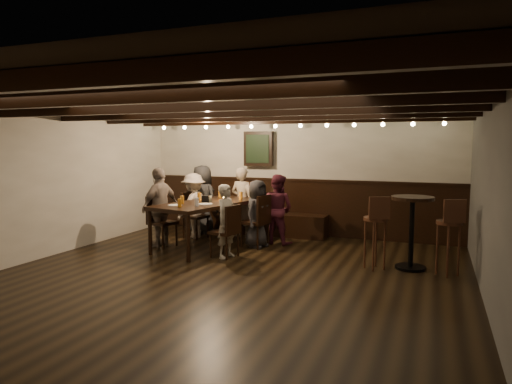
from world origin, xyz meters
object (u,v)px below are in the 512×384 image
at_px(bar_stool_left, 375,242).
at_px(chair_left_far, 162,231).
at_px(chair_right_far, 225,241).
at_px(chair_right_near, 256,231).
at_px(chair_left_near, 195,224).
at_px(person_bench_left, 202,199).
at_px(person_bench_centre, 242,202).
at_px(high_top_table, 412,222).
at_px(bar_stool_right, 448,247).
at_px(person_bench_right, 277,209).
at_px(person_right_far, 227,221).
at_px(dining_table, 209,206).
at_px(person_left_near, 194,206).
at_px(person_right_near, 257,214).
at_px(person_left_far, 160,207).

bearing_deg(bar_stool_left, chair_left_far, 152.88).
bearing_deg(chair_right_far, chair_right_near, -0.11).
height_order(chair_left_near, person_bench_left, person_bench_left).
bearing_deg(person_bench_left, chair_left_near, 111.90).
bearing_deg(chair_left_near, person_bench_centre, 129.84).
relative_size(high_top_table, bar_stool_left, 0.99).
bearing_deg(person_bench_left, bar_stool_right, 174.75).
bearing_deg(person_bench_right, chair_left_far, 39.82).
xyz_separation_m(chair_left_far, person_bench_centre, (1.01, 1.32, 0.42)).
relative_size(chair_left_near, chair_right_far, 1.05).
height_order(person_bench_left, person_right_far, person_bench_left).
bearing_deg(dining_table, chair_right_far, -32.07).
xyz_separation_m(person_bench_centre, person_left_near, (-0.86, -0.43, -0.06)).
bearing_deg(person_bench_left, person_right_near, 164.74).
xyz_separation_m(person_bench_left, high_top_table, (4.17, -1.28, 0.00)).
bearing_deg(person_bench_left, chair_right_far, 140.16).
bearing_deg(dining_table, person_right_far, -30.96).
bearing_deg(chair_left_near, bar_stool_right, 90.03).
bearing_deg(person_left_near, chair_left_near, 90.00).
height_order(chair_right_far, person_bench_centre, person_bench_centre).
height_order(dining_table, high_top_table, high_top_table).
distance_m(chair_right_near, person_left_far, 1.78).
bearing_deg(person_right_far, chair_right_near, 1.92).
distance_m(high_top_table, bar_stool_right, 0.61).
xyz_separation_m(dining_table, bar_stool_left, (2.98, -0.42, -0.34)).
xyz_separation_m(person_bench_right, high_top_table, (2.41, -0.91, 0.06)).
bearing_deg(bar_stool_right, person_left_near, 146.23).
bearing_deg(person_left_far, bar_stool_left, 99.82).
relative_size(person_left_far, person_right_near, 1.18).
distance_m(person_bench_centre, person_left_far, 1.68).
height_order(chair_left_far, person_bench_centre, person_bench_centre).
distance_m(chair_right_far, person_bench_centre, 1.72).
bearing_deg(dining_table, chair_left_far, -147.97).
bearing_deg(chair_left_near, high_top_table, 90.72).
height_order(person_bench_left, high_top_table, person_bench_left).
relative_size(chair_left_near, person_bench_left, 0.64).
xyz_separation_m(chair_left_near, person_bench_left, (-0.08, 0.48, 0.43)).
distance_m(dining_table, person_bench_right, 1.28).
distance_m(person_bench_left, bar_stool_left, 3.97).
distance_m(chair_left_far, person_bench_left, 1.43).
bearing_deg(chair_left_near, chair_right_near, 90.00).
xyz_separation_m(high_top_table, bar_stool_right, (0.50, -0.16, -0.30)).
relative_size(chair_right_far, person_left_far, 0.61).
bearing_deg(person_right_near, person_bench_left, 74.74).
bearing_deg(dining_table, chair_right_near, 32.01).
bearing_deg(person_right_far, chair_left_near, 58.51).
height_order(dining_table, chair_left_far, chair_left_far).
height_order(person_bench_left, person_left_far, person_left_far).
xyz_separation_m(chair_right_far, person_left_far, (-1.44, 0.30, 0.45)).
xyz_separation_m(person_left_near, bar_stool_right, (4.62, -0.96, -0.23)).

